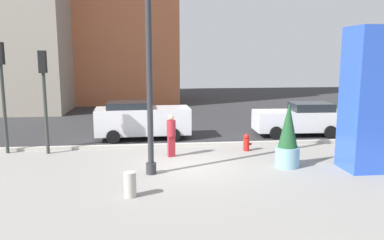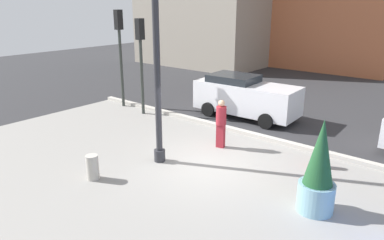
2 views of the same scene
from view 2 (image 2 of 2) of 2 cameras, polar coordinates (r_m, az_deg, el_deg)
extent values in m
plane|color=#2D2D30|center=(14.66, 12.21, -1.88)|extent=(60.00, 60.00, 0.00)
cube|color=gray|center=(10.14, -4.18, -10.90)|extent=(18.00, 10.00, 0.02)
cube|color=#B7B2A8|center=(13.90, 10.53, -2.54)|extent=(18.00, 0.24, 0.16)
cylinder|color=#2D2D33|center=(11.74, -5.15, -5.62)|extent=(0.36, 0.36, 0.40)
cylinder|color=#2D2D33|center=(10.82, -5.68, 11.73)|extent=(0.20, 0.20, 7.45)
cylinder|color=#7AA8B7|center=(9.49, 19.01, -11.50)|extent=(0.89, 0.89, 0.76)
cylinder|color=#382819|center=(9.32, 19.23, -9.58)|extent=(0.82, 0.82, 0.04)
cone|color=#1E4C28|center=(8.98, 19.78, -4.82)|extent=(0.71, 0.71, 1.64)
cylinder|color=red|center=(11.93, 19.29, -5.83)|extent=(0.26, 0.26, 0.55)
sphere|color=red|center=(11.80, 19.47, -4.25)|extent=(0.24, 0.24, 0.24)
cylinder|color=red|center=(11.87, 20.07, -5.90)|extent=(0.12, 0.10, 0.10)
cylinder|color=#B2ADA3|center=(10.87, -15.50, -7.25)|extent=(0.36, 0.36, 0.75)
cylinder|color=#333833|center=(17.87, -11.13, 7.93)|extent=(0.14, 0.14, 3.71)
cube|color=black|center=(17.62, -11.60, 15.33)|extent=(0.28, 0.32, 0.90)
sphere|color=green|center=(17.72, -11.22, 16.24)|extent=(0.18, 0.18, 0.18)
cylinder|color=#333833|center=(16.45, -7.95, 6.64)|extent=(0.14, 0.14, 3.38)
cube|color=black|center=(16.17, -8.29, 14.09)|extent=(0.28, 0.32, 0.90)
sphere|color=red|center=(16.30, -7.79, 13.19)|extent=(0.18, 0.18, 0.18)
cube|color=silver|center=(16.15, 8.62, 3.54)|extent=(4.66, 1.98, 1.26)
cube|color=#1E2328|center=(16.30, 6.62, 6.61)|extent=(2.13, 1.66, 0.32)
cylinder|color=black|center=(16.49, 14.35, 1.37)|extent=(0.65, 0.25, 0.64)
cylinder|color=black|center=(14.93, 11.63, -0.18)|extent=(0.65, 0.25, 0.64)
cylinder|color=black|center=(17.73, 5.91, 3.01)|extent=(0.65, 0.25, 0.64)
cylinder|color=black|center=(16.28, 2.62, 1.72)|extent=(0.65, 0.25, 0.64)
cube|color=maroon|center=(12.74, 4.57, -2.53)|extent=(0.32, 0.26, 0.86)
cylinder|color=maroon|center=(12.50, 4.65, 0.71)|extent=(0.43, 0.43, 0.65)
sphere|color=tan|center=(12.37, 4.70, 2.66)|extent=(0.23, 0.23, 0.23)
camera|label=1|loc=(9.33, -84.07, -3.41)|focal=35.82mm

